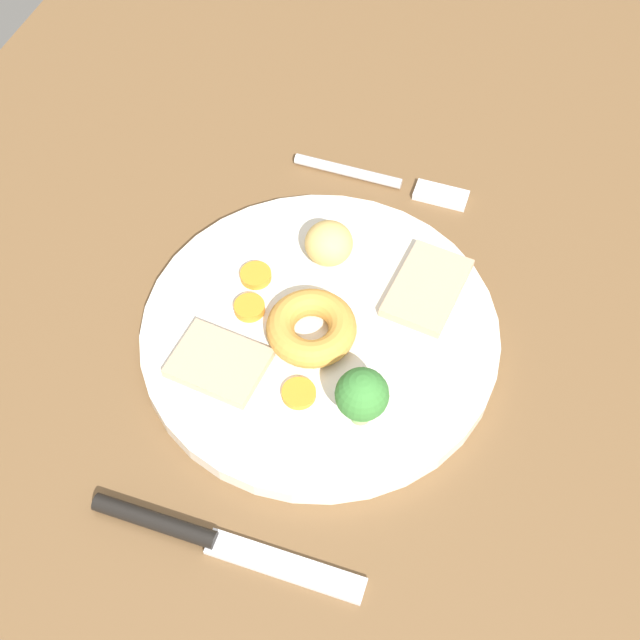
{
  "coord_description": "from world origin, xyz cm",
  "views": [
    {
      "loc": [
        36.29,
        10.29,
        57.5
      ],
      "look_at": [
        2.76,
        -1.42,
        6.0
      ],
      "focal_mm": 48.23,
      "sensor_mm": 36.0,
      "label": 1
    }
  ],
  "objects_px": {
    "dinner_plate": "(320,333)",
    "fork": "(386,181)",
    "carrot_coin_front": "(299,393)",
    "meat_slice_main": "(427,288)",
    "meat_slice_under": "(219,363)",
    "yorkshire_pudding": "(311,328)",
    "carrot_coin_side": "(249,308)",
    "roast_potato_left": "(329,243)",
    "broccoli_floret": "(362,396)",
    "knife": "(202,537)",
    "carrot_coin_back": "(255,278)"
  },
  "relations": [
    {
      "from": "knife",
      "to": "fork",
      "type": "bearing_deg",
      "value": 85.62
    },
    {
      "from": "dinner_plate",
      "to": "fork",
      "type": "bearing_deg",
      "value": 179.68
    },
    {
      "from": "meat_slice_under",
      "to": "carrot_coin_back",
      "type": "bearing_deg",
      "value": -176.71
    },
    {
      "from": "roast_potato_left",
      "to": "knife",
      "type": "bearing_deg",
      "value": -1.12
    },
    {
      "from": "roast_potato_left",
      "to": "carrot_coin_side",
      "type": "height_order",
      "value": "roast_potato_left"
    },
    {
      "from": "carrot_coin_front",
      "to": "broccoli_floret",
      "type": "height_order",
      "value": "broccoli_floret"
    },
    {
      "from": "yorkshire_pudding",
      "to": "carrot_coin_front",
      "type": "relative_size",
      "value": 2.72
    },
    {
      "from": "yorkshire_pudding",
      "to": "carrot_coin_back",
      "type": "xyz_separation_m",
      "value": [
        -0.03,
        -0.06,
        -0.01
      ]
    },
    {
      "from": "fork",
      "to": "knife",
      "type": "height_order",
      "value": "knife"
    },
    {
      "from": "carrot_coin_back",
      "to": "meat_slice_main",
      "type": "bearing_deg",
      "value": 104.77
    },
    {
      "from": "knife",
      "to": "roast_potato_left",
      "type": "bearing_deg",
      "value": 88.06
    },
    {
      "from": "yorkshire_pudding",
      "to": "broccoli_floret",
      "type": "xyz_separation_m",
      "value": [
        0.05,
        0.05,
        0.02
      ]
    },
    {
      "from": "meat_slice_under",
      "to": "meat_slice_main",
      "type": "bearing_deg",
      "value": 132.86
    },
    {
      "from": "carrot_coin_side",
      "to": "roast_potato_left",
      "type": "bearing_deg",
      "value": 149.86
    },
    {
      "from": "dinner_plate",
      "to": "carrot_coin_back",
      "type": "height_order",
      "value": "carrot_coin_back"
    },
    {
      "from": "carrot_coin_side",
      "to": "fork",
      "type": "bearing_deg",
      "value": 161.84
    },
    {
      "from": "roast_potato_left",
      "to": "carrot_coin_side",
      "type": "distance_m",
      "value": 0.08
    },
    {
      "from": "carrot_coin_back",
      "to": "broccoli_floret",
      "type": "height_order",
      "value": "broccoli_floret"
    },
    {
      "from": "roast_potato_left",
      "to": "knife",
      "type": "relative_size",
      "value": 0.2
    },
    {
      "from": "meat_slice_under",
      "to": "broccoli_floret",
      "type": "bearing_deg",
      "value": 86.9
    },
    {
      "from": "carrot_coin_front",
      "to": "fork",
      "type": "bearing_deg",
      "value": -179.03
    },
    {
      "from": "fork",
      "to": "knife",
      "type": "relative_size",
      "value": 0.82
    },
    {
      "from": "meat_slice_under",
      "to": "broccoli_floret",
      "type": "relative_size",
      "value": 1.32
    },
    {
      "from": "carrot_coin_front",
      "to": "carrot_coin_side",
      "type": "xyz_separation_m",
      "value": [
        -0.06,
        -0.06,
        0.0
      ]
    },
    {
      "from": "meat_slice_main",
      "to": "carrot_coin_back",
      "type": "relative_size",
      "value": 3.12
    },
    {
      "from": "meat_slice_main",
      "to": "broccoli_floret",
      "type": "distance_m",
      "value": 0.12
    },
    {
      "from": "fork",
      "to": "carrot_coin_side",
      "type": "bearing_deg",
      "value": -108.62
    },
    {
      "from": "roast_potato_left",
      "to": "meat_slice_main",
      "type": "bearing_deg",
      "value": 85.48
    },
    {
      "from": "meat_slice_main",
      "to": "broccoli_floret",
      "type": "bearing_deg",
      "value": -7.09
    },
    {
      "from": "dinner_plate",
      "to": "yorkshire_pudding",
      "type": "height_order",
      "value": "yorkshire_pudding"
    },
    {
      "from": "carrot_coin_back",
      "to": "roast_potato_left",
      "type": "bearing_deg",
      "value": 130.87
    },
    {
      "from": "yorkshire_pudding",
      "to": "meat_slice_main",
      "type": "bearing_deg",
      "value": 134.35
    },
    {
      "from": "carrot_coin_back",
      "to": "yorkshire_pudding",
      "type": "bearing_deg",
      "value": 59.74
    },
    {
      "from": "knife",
      "to": "carrot_coin_front",
      "type": "bearing_deg",
      "value": 76.82
    },
    {
      "from": "meat_slice_under",
      "to": "carrot_coin_front",
      "type": "bearing_deg",
      "value": 86.66
    },
    {
      "from": "dinner_plate",
      "to": "broccoli_floret",
      "type": "bearing_deg",
      "value": 39.73
    },
    {
      "from": "carrot_coin_back",
      "to": "meat_slice_under",
      "type": "bearing_deg",
      "value": 3.29
    },
    {
      "from": "yorkshire_pudding",
      "to": "fork",
      "type": "bearing_deg",
      "value": 178.54
    },
    {
      "from": "meat_slice_main",
      "to": "carrot_coin_back",
      "type": "bearing_deg",
      "value": -75.23
    },
    {
      "from": "roast_potato_left",
      "to": "broccoli_floret",
      "type": "bearing_deg",
      "value": 27.71
    },
    {
      "from": "meat_slice_main",
      "to": "fork",
      "type": "height_order",
      "value": "meat_slice_main"
    },
    {
      "from": "roast_potato_left",
      "to": "broccoli_floret",
      "type": "distance_m",
      "value": 0.14
    },
    {
      "from": "meat_slice_main",
      "to": "yorkshire_pudding",
      "type": "relative_size",
      "value": 1.14
    },
    {
      "from": "dinner_plate",
      "to": "carrot_coin_side",
      "type": "bearing_deg",
      "value": -87.44
    },
    {
      "from": "dinner_plate",
      "to": "carrot_coin_front",
      "type": "relative_size",
      "value": 10.92
    },
    {
      "from": "yorkshire_pudding",
      "to": "fork",
      "type": "relative_size",
      "value": 0.43
    },
    {
      "from": "dinner_plate",
      "to": "meat_slice_main",
      "type": "relative_size",
      "value": 3.53
    },
    {
      "from": "meat_slice_main",
      "to": "meat_slice_under",
      "type": "relative_size",
      "value": 1.16
    },
    {
      "from": "carrot_coin_front",
      "to": "fork",
      "type": "distance_m",
      "value": 0.23
    },
    {
      "from": "yorkshire_pudding",
      "to": "carrot_coin_side",
      "type": "distance_m",
      "value": 0.05
    }
  ]
}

